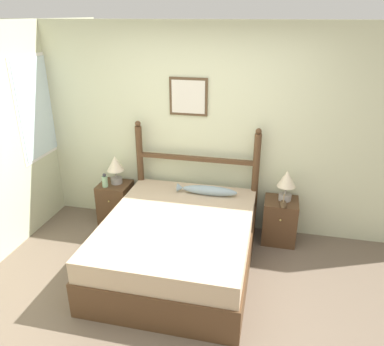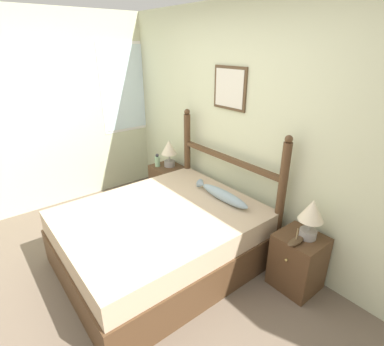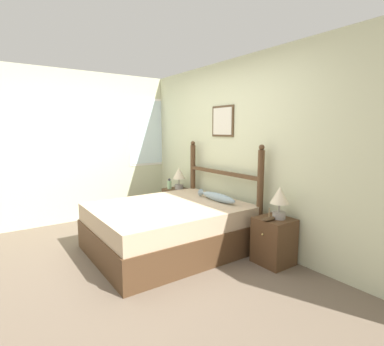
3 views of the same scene
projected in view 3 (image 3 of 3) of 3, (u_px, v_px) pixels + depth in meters
The scene contains 12 objects.
ground_plane at pixel (123, 265), 3.50m from camera, with size 16.00×16.00×0.00m, color brown.
wall_back at pixel (235, 150), 4.30m from camera, with size 6.40×0.08×2.55m.
wall_left at pixel (74, 147), 5.07m from camera, with size 0.08×6.40×2.55m.
bed at pixel (168, 227), 3.93m from camera, with size 1.56×1.91×0.60m.
headboard at pixel (222, 187), 4.38m from camera, with size 1.56×0.08×1.39m.
nightstand_left at pixel (177, 204), 5.26m from camera, with size 0.40×0.40×0.55m.
nightstand_right at pixel (274, 241), 3.52m from camera, with size 0.40×0.40×0.55m.
table_lamp_left at pixel (179, 175), 5.19m from camera, with size 0.22×0.22×0.38m.
table_lamp_right at pixel (280, 198), 3.43m from camera, with size 0.22×0.22×0.38m.
bottle at pixel (169, 184), 5.21m from camera, with size 0.07×0.07×0.19m.
model_boat at pixel (269, 219), 3.39m from camera, with size 0.08×0.21×0.15m.
fish_pillow at pixel (217, 197), 4.09m from camera, with size 0.73×0.12×0.12m.
Camera 3 is at (3.17, -1.24, 1.56)m, focal length 28.00 mm.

